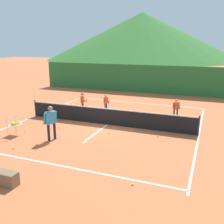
{
  "coord_description": "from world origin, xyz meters",
  "views": [
    {
      "loc": [
        5.37,
        -12.97,
        4.51
      ],
      "look_at": [
        0.67,
        -0.98,
        1.06
      ],
      "focal_mm": 41.06,
      "sensor_mm": 36.0,
      "label": 1
    }
  ],
  "objects_px": {
    "tennis_net": "(107,116)",
    "tennis_ball_5": "(133,130)",
    "student_1": "(106,101)",
    "student_2": "(176,107)",
    "ball_cart": "(15,124)",
    "tennis_ball_3": "(60,127)",
    "instructor": "(51,120)",
    "tennis_ball_2": "(133,184)",
    "student_0": "(83,101)",
    "tennis_ball_4": "(158,136)",
    "tennis_ball_0": "(13,148)",
    "tennis_ball_1": "(110,133)"
  },
  "relations": [
    {
      "from": "tennis_net",
      "to": "tennis_ball_5",
      "type": "height_order",
      "value": "tennis_net"
    },
    {
      "from": "student_1",
      "to": "tennis_ball_5",
      "type": "xyz_separation_m",
      "value": [
        2.82,
        -3.02,
        -0.71
      ]
    },
    {
      "from": "student_2",
      "to": "ball_cart",
      "type": "height_order",
      "value": "student_2"
    },
    {
      "from": "tennis_ball_3",
      "to": "tennis_net",
      "type": "bearing_deg",
      "value": 34.89
    },
    {
      "from": "instructor",
      "to": "tennis_ball_2",
      "type": "bearing_deg",
      "value": -27.63
    },
    {
      "from": "instructor",
      "to": "student_0",
      "type": "xyz_separation_m",
      "value": [
        -0.99,
        5.1,
        -0.19
      ]
    },
    {
      "from": "tennis_net",
      "to": "ball_cart",
      "type": "relative_size",
      "value": 11.16
    },
    {
      "from": "instructor",
      "to": "ball_cart",
      "type": "height_order",
      "value": "instructor"
    },
    {
      "from": "tennis_net",
      "to": "tennis_ball_4",
      "type": "distance_m",
      "value": 3.3
    },
    {
      "from": "student_0",
      "to": "tennis_ball_3",
      "type": "bearing_deg",
      "value": -83.98
    },
    {
      "from": "tennis_ball_0",
      "to": "student_2",
      "type": "bearing_deg",
      "value": 51.5
    },
    {
      "from": "tennis_ball_1",
      "to": "tennis_ball_4",
      "type": "bearing_deg",
      "value": 10.43
    },
    {
      "from": "tennis_ball_5",
      "to": "tennis_ball_4",
      "type": "bearing_deg",
      "value": -19.78
    },
    {
      "from": "tennis_net",
      "to": "tennis_ball_0",
      "type": "height_order",
      "value": "tennis_net"
    },
    {
      "from": "tennis_ball_2",
      "to": "tennis_net",
      "type": "bearing_deg",
      "value": 119.67
    },
    {
      "from": "instructor",
      "to": "student_1",
      "type": "bearing_deg",
      "value": 85.83
    },
    {
      "from": "student_0",
      "to": "tennis_ball_4",
      "type": "height_order",
      "value": "student_0"
    },
    {
      "from": "student_0",
      "to": "tennis_ball_5",
      "type": "distance_m",
      "value": 4.9
    },
    {
      "from": "instructor",
      "to": "student_0",
      "type": "distance_m",
      "value": 5.2
    },
    {
      "from": "student_2",
      "to": "tennis_ball_4",
      "type": "xyz_separation_m",
      "value": [
        -0.35,
        -3.69,
        -0.71
      ]
    },
    {
      "from": "tennis_ball_1",
      "to": "tennis_ball_3",
      "type": "xyz_separation_m",
      "value": [
        -2.92,
        -0.13,
        0.0
      ]
    },
    {
      "from": "instructor",
      "to": "tennis_ball_3",
      "type": "distance_m",
      "value": 2.02
    },
    {
      "from": "student_2",
      "to": "ball_cart",
      "type": "bearing_deg",
      "value": -140.11
    },
    {
      "from": "tennis_net",
      "to": "tennis_ball_4",
      "type": "relative_size",
      "value": 147.51
    },
    {
      "from": "tennis_net",
      "to": "student_2",
      "type": "distance_m",
      "value": 4.41
    },
    {
      "from": "tennis_ball_1",
      "to": "tennis_ball_5",
      "type": "height_order",
      "value": "same"
    },
    {
      "from": "tennis_net",
      "to": "tennis_ball_2",
      "type": "height_order",
      "value": "tennis_net"
    },
    {
      "from": "tennis_ball_1",
      "to": "tennis_ball_4",
      "type": "height_order",
      "value": "same"
    },
    {
      "from": "student_0",
      "to": "tennis_ball_3",
      "type": "distance_m",
      "value": 3.55
    },
    {
      "from": "instructor",
      "to": "tennis_ball_0",
      "type": "bearing_deg",
      "value": -120.1
    },
    {
      "from": "tennis_ball_0",
      "to": "tennis_ball_4",
      "type": "distance_m",
      "value": 6.81
    },
    {
      "from": "tennis_ball_0",
      "to": "tennis_ball_1",
      "type": "distance_m",
      "value": 4.68
    },
    {
      "from": "tennis_ball_0",
      "to": "tennis_ball_3",
      "type": "xyz_separation_m",
      "value": [
        0.31,
        3.26,
        0.0
      ]
    },
    {
      "from": "ball_cart",
      "to": "tennis_ball_5",
      "type": "height_order",
      "value": "ball_cart"
    },
    {
      "from": "instructor",
      "to": "tennis_net",
      "type": "bearing_deg",
      "value": 63.62
    },
    {
      "from": "student_0",
      "to": "ball_cart",
      "type": "relative_size",
      "value": 1.51
    },
    {
      "from": "tennis_ball_1",
      "to": "tennis_ball_3",
      "type": "bearing_deg",
      "value": -177.52
    },
    {
      "from": "student_1",
      "to": "student_2",
      "type": "distance_m",
      "value": 4.63
    },
    {
      "from": "student_0",
      "to": "ball_cart",
      "type": "height_order",
      "value": "student_0"
    },
    {
      "from": "instructor",
      "to": "student_1",
      "type": "xyz_separation_m",
      "value": [
        0.42,
        5.77,
        -0.27
      ]
    },
    {
      "from": "student_0",
      "to": "tennis_ball_2",
      "type": "distance_m",
      "value": 9.64
    },
    {
      "from": "instructor",
      "to": "tennis_ball_4",
      "type": "bearing_deg",
      "value": 25.27
    },
    {
      "from": "instructor",
      "to": "tennis_ball_5",
      "type": "height_order",
      "value": "instructor"
    },
    {
      "from": "instructor",
      "to": "tennis_ball_4",
      "type": "relative_size",
      "value": 24.72
    },
    {
      "from": "tennis_ball_2",
      "to": "tennis_ball_5",
      "type": "distance_m",
      "value": 5.52
    },
    {
      "from": "student_0",
      "to": "tennis_ball_1",
      "type": "height_order",
      "value": "student_0"
    },
    {
      "from": "tennis_ball_4",
      "to": "tennis_ball_1",
      "type": "bearing_deg",
      "value": -169.57
    },
    {
      "from": "ball_cart",
      "to": "tennis_ball_0",
      "type": "height_order",
      "value": "ball_cart"
    },
    {
      "from": "student_2",
      "to": "tennis_ball_4",
      "type": "distance_m",
      "value": 3.77
    },
    {
      "from": "student_0",
      "to": "tennis_ball_1",
      "type": "bearing_deg",
      "value": -45.32
    }
  ]
}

